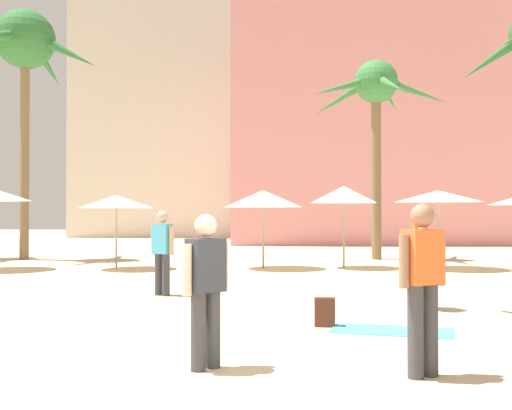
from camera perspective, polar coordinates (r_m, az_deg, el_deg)
name	(u,v)px	position (r m, az deg, el deg)	size (l,w,h in m)	color
ground	(229,399)	(5.86, -2.49, -17.07)	(120.00, 120.00, 0.00)	beige
hotel_pink	(371,131)	(38.63, 10.37, 6.58)	(16.15, 10.99, 13.22)	pink
hotel_tower_gray	(206,91)	(48.98, -4.58, 10.21)	(18.34, 9.24, 22.02)	beige
palm_tree_left	(376,96)	(23.61, 10.78, 9.65)	(5.16, 5.12, 7.23)	brown
palm_tree_center	(25,48)	(24.92, -20.17, 13.14)	(5.86, 5.94, 9.04)	brown
cafe_umbrella_1	(117,202)	(19.29, -12.49, 0.30)	(2.24, 2.24, 2.21)	gray
cafe_umbrella_2	(344,195)	(19.41, 7.92, 0.94)	(2.02, 2.02, 2.50)	gray
cafe_umbrella_4	(263,199)	(19.03, 0.66, 0.57)	(2.37, 2.37, 2.36)	gray
cafe_umbrella_5	(438,196)	(19.67, 16.14, 0.76)	(2.62, 2.62, 2.35)	gray
beach_towel	(392,331)	(9.20, 12.19, -11.03)	(1.67, 0.82, 0.01)	#4CC6D6
backpack	(325,312)	(9.40, 6.23, -9.63)	(0.31, 0.26, 0.42)	#542B1D
person_mid_right	(206,284)	(6.74, -4.56, -7.16)	(0.49, 0.50, 1.64)	#3D3D42
person_mid_left	(420,252)	(11.26, 14.61, -4.12)	(0.27, 0.61, 1.80)	blue
person_near_right	(162,249)	(12.87, -8.46, -3.96)	(0.55, 0.42, 1.71)	#3D3D42
person_near_left	(423,282)	(6.61, 14.83, -6.71)	(0.57, 0.40, 1.75)	#3D3D42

